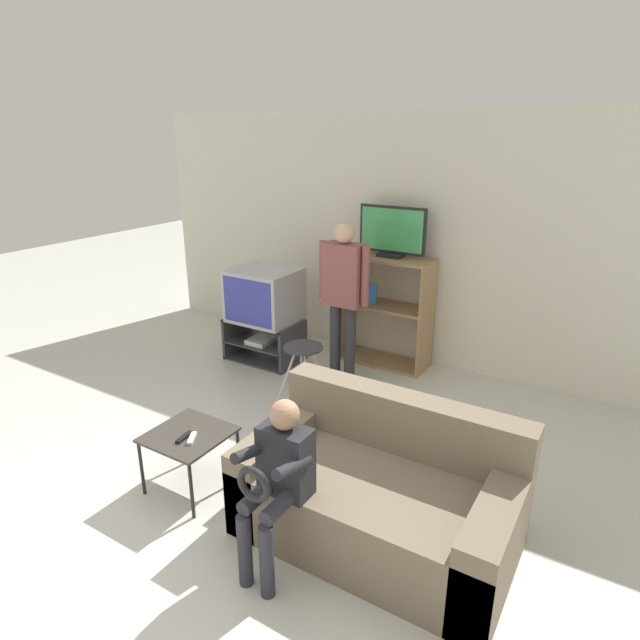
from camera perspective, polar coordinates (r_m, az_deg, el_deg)
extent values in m
plane|color=beige|center=(3.65, -16.73, -22.77)|extent=(18.00, 18.00, 0.00)
cube|color=silver|center=(5.75, 8.96, 8.31)|extent=(6.40, 0.06, 2.60)
cube|color=#38383D|center=(5.99, -5.86, -4.06)|extent=(0.80, 0.50, 0.02)
cube|color=#38383D|center=(5.91, -5.93, -2.29)|extent=(0.76, 0.50, 0.02)
cube|color=#38383D|center=(5.82, -6.01, -0.06)|extent=(0.80, 0.50, 0.02)
cube|color=#38383D|center=(6.13, -8.78, -1.38)|extent=(0.03, 0.50, 0.46)
cube|color=#38383D|center=(5.69, -2.87, -2.84)|extent=(0.03, 0.50, 0.46)
cube|color=silver|center=(5.85, -6.31, -2.18)|extent=(0.24, 0.28, 0.05)
cube|color=#B2B2B7|center=(5.74, -5.92, 2.68)|extent=(0.69, 0.59, 0.56)
cube|color=#333899|center=(5.52, -7.80, 1.89)|extent=(0.61, 0.01, 0.48)
cube|color=#9E7A51|center=(5.90, 2.90, 1.71)|extent=(0.03, 0.41, 1.18)
cube|color=#9E7A51|center=(5.55, 11.29, 0.13)|extent=(0.03, 0.41, 1.18)
cube|color=#9E7A51|center=(5.92, 6.74, -4.32)|extent=(0.89, 0.41, 0.03)
cube|color=#9E7A51|center=(5.69, 6.99, 1.51)|extent=(0.89, 0.41, 0.03)
cube|color=#9E7A51|center=(5.55, 7.21, 6.57)|extent=(0.89, 0.41, 0.03)
cube|color=#3870B7|center=(5.67, 5.25, 2.84)|extent=(0.18, 0.04, 0.22)
cube|color=black|center=(5.56, 7.61, 6.94)|extent=(0.25, 0.20, 0.04)
cube|color=black|center=(5.51, 7.73, 9.54)|extent=(0.71, 0.04, 0.47)
cube|color=#3FA559|center=(5.49, 7.64, 9.51)|extent=(0.66, 0.01, 0.42)
cylinder|color=#B7B7BC|center=(4.81, -3.77, -6.50)|extent=(0.16, 0.20, 0.60)
cylinder|color=#B7B7BC|center=(4.70, -1.49, -7.15)|extent=(0.16, 0.20, 0.60)
cylinder|color=#B7B7BC|center=(5.00, -2.03, -5.37)|extent=(0.16, 0.20, 0.60)
cylinder|color=#B7B7BC|center=(4.89, 0.20, -5.97)|extent=(0.16, 0.20, 0.60)
cylinder|color=#333338|center=(4.72, -1.81, -2.93)|extent=(0.35, 0.35, 0.02)
cube|color=#38332D|center=(3.87, -13.86, -11.77)|extent=(0.52, 0.52, 0.02)
cylinder|color=black|center=(4.02, -18.50, -14.75)|extent=(0.02, 0.02, 0.42)
cylinder|color=black|center=(3.72, -13.54, -17.30)|extent=(0.02, 0.02, 0.42)
cylinder|color=black|center=(4.27, -13.64, -11.98)|extent=(0.02, 0.02, 0.42)
cylinder|color=black|center=(3.99, -8.68, -14.06)|extent=(0.02, 0.02, 0.42)
cube|color=black|center=(3.81, -14.30, -12.02)|extent=(0.05, 0.15, 0.02)
cube|color=silver|center=(3.79, -13.50, -12.17)|extent=(0.10, 0.14, 0.02)
cube|color=#756651|center=(3.49, 5.99, -19.27)|extent=(1.64, 0.92, 0.46)
cube|color=#756651|center=(3.52, 8.83, -10.70)|extent=(1.64, 0.20, 0.38)
cube|color=#756651|center=(3.74, -4.12, -15.02)|extent=(0.22, 0.92, 0.58)
cube|color=#756651|center=(3.29, 18.06, -21.77)|extent=(0.22, 0.92, 0.58)
cylinder|color=#2D2D33|center=(5.37, 1.64, -2.29)|extent=(0.11, 0.11, 0.80)
cylinder|color=#2D2D33|center=(5.30, 3.19, -2.64)|extent=(0.11, 0.11, 0.80)
cube|color=#8C4C4C|center=(5.11, 2.52, 4.86)|extent=(0.38, 0.20, 0.60)
cylinder|color=#8C4C4C|center=(5.22, 0.33, 5.36)|extent=(0.08, 0.08, 0.57)
cylinder|color=#8C4C4C|center=(5.00, 4.81, 4.66)|extent=(0.08, 0.08, 0.57)
sphere|color=#DBAD89|center=(5.02, 2.59, 9.25)|extent=(0.19, 0.19, 0.19)
cylinder|color=#2D2D38|center=(3.23, -8.01, -23.17)|extent=(0.08, 0.08, 0.46)
cylinder|color=#2D2D38|center=(3.16, -5.70, -24.25)|extent=(0.08, 0.08, 0.46)
cylinder|color=#2D2D38|center=(3.14, -6.45, -18.00)|extent=(0.09, 0.30, 0.09)
cylinder|color=#2D2D38|center=(3.07, -4.10, -18.96)|extent=(0.09, 0.30, 0.09)
cube|color=#232328|center=(3.10, -3.68, -14.72)|extent=(0.30, 0.17, 0.41)
cylinder|color=#232328|center=(3.04, -7.28, -13.76)|extent=(0.06, 0.31, 0.14)
cylinder|color=#232328|center=(2.91, -2.96, -15.39)|extent=(0.06, 0.31, 0.14)
sphere|color=#A37A5B|center=(2.95, -3.81, -10.05)|extent=(0.17, 0.17, 0.17)
torus|color=black|center=(2.91, -7.06, -17.02)|extent=(0.21, 0.04, 0.21)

